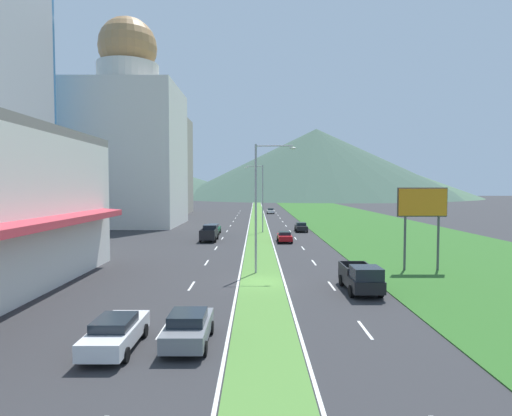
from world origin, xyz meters
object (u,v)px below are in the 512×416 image
(car_1, at_px, (118,332))
(pickup_truck_1, at_px, (363,278))
(billboard_roadside, at_px, (425,208))
(car_0, at_px, (287,237))
(pickup_truck_0, at_px, (211,233))
(street_lamp_mid, at_px, (263,195))
(car_2, at_px, (303,227))
(car_5, at_px, (216,229))
(car_4, at_px, (190,327))
(street_lamp_near, at_px, (262,200))
(car_3, at_px, (272,211))

(car_1, xyz_separation_m, pickup_truck_1, (13.41, 10.16, 0.22))
(billboard_roadside, relative_size, car_0, 1.65)
(pickup_truck_0, bearing_deg, street_lamp_mid, -35.64)
(car_2, bearing_deg, billboard_roadside, 12.39)
(car_5, bearing_deg, car_4, -175.76)
(street_lamp_near, relative_size, car_1, 2.24)
(car_0, bearing_deg, pickup_truck_1, 7.47)
(car_2, relative_size, car_3, 1.03)
(street_lamp_near, relative_size, car_0, 2.48)
(car_1, height_order, car_2, car_1)
(street_lamp_mid, relative_size, car_5, 2.32)
(car_3, relative_size, pickup_truck_0, 0.76)
(pickup_truck_1, bearing_deg, pickup_truck_0, -154.31)
(street_lamp_mid, bearing_deg, pickup_truck_1, -80.33)
(street_lamp_mid, height_order, pickup_truck_1, street_lamp_mid)
(billboard_roadside, height_order, car_1, billboard_roadside)
(street_lamp_near, distance_m, billboard_roadside, 13.97)
(billboard_roadside, distance_m, car_3, 77.91)
(car_0, xyz_separation_m, pickup_truck_0, (-9.96, 1.51, 0.28))
(street_lamp_near, bearing_deg, car_1, -111.69)
(billboard_roadside, height_order, pickup_truck_0, billboard_roadside)
(car_0, distance_m, pickup_truck_0, 10.08)
(car_1, distance_m, car_3, 95.34)
(billboard_roadside, xyz_separation_m, car_0, (-10.50, 18.84, -4.70))
(street_lamp_mid, height_order, billboard_roadside, street_lamp_mid)
(car_0, bearing_deg, billboard_roadside, 29.12)
(car_2, bearing_deg, pickup_truck_0, -49.80)
(car_2, bearing_deg, car_5, -76.24)
(street_lamp_near, xyz_separation_m, pickup_truck_1, (6.86, -6.32, -5.14))
(car_0, bearing_deg, car_4, -10.74)
(street_lamp_near, relative_size, car_4, 2.43)
(street_lamp_mid, height_order, car_5, street_lamp_mid)
(street_lamp_mid, relative_size, pickup_truck_1, 1.95)
(car_1, bearing_deg, car_2, -15.24)
(car_1, xyz_separation_m, car_4, (3.13, 0.59, 0.02))
(street_lamp_mid, height_order, car_3, street_lamp_mid)
(billboard_roadside, height_order, pickup_truck_1, billboard_roadside)
(billboard_roadside, bearing_deg, car_1, -139.09)
(billboard_roadside, height_order, car_4, billboard_roadside)
(car_2, height_order, pickup_truck_1, pickup_truck_1)
(car_0, bearing_deg, car_3, 179.84)
(car_1, bearing_deg, car_0, -15.23)
(street_lamp_mid, distance_m, car_4, 47.69)
(pickup_truck_1, bearing_deg, street_lamp_near, -132.68)
(street_lamp_mid, height_order, car_4, street_lamp_mid)
(car_3, xyz_separation_m, pickup_truck_0, (-10.12, -56.73, 0.26))
(car_1, height_order, pickup_truck_0, pickup_truck_0)
(pickup_truck_0, xyz_separation_m, pickup_truck_1, (13.42, -27.91, 0.00))
(car_1, relative_size, car_2, 1.12)
(car_2, bearing_deg, street_lamp_mid, -75.89)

